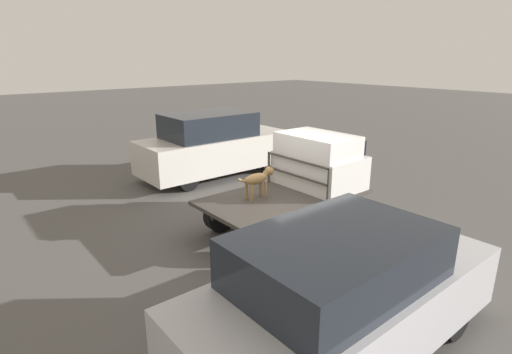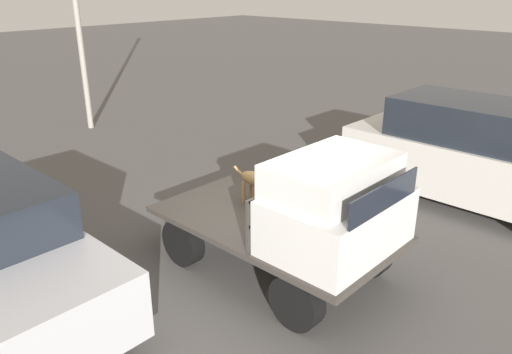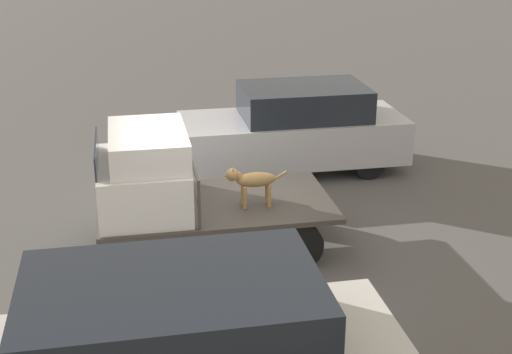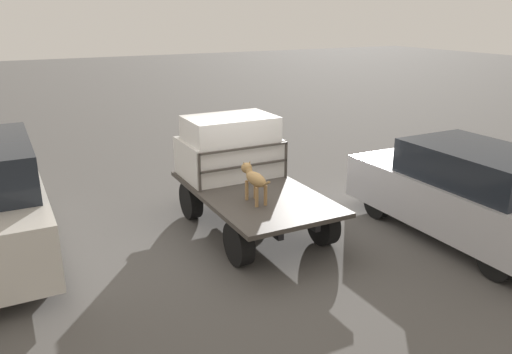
{
  "view_description": "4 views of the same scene",
  "coord_description": "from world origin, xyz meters",
  "views": [
    {
      "loc": [
        -5.53,
        -5.81,
        3.63
      ],
      "look_at": [
        -0.58,
        0.24,
        1.25
      ],
      "focal_mm": 28.0,
      "sensor_mm": 36.0,
      "label": 1
    },
    {
      "loc": [
        4.24,
        -4.9,
        4.05
      ],
      "look_at": [
        -0.58,
        0.24,
        1.25
      ],
      "focal_mm": 35.0,
      "sensor_mm": 36.0,
      "label": 2
    },
    {
      "loc": [
        1.28,
        9.89,
        5.05
      ],
      "look_at": [
        -0.58,
        0.24,
        1.25
      ],
      "focal_mm": 50.0,
      "sensor_mm": 36.0,
      "label": 3
    },
    {
      "loc": [
        -7.67,
        3.93,
        3.89
      ],
      "look_at": [
        -0.58,
        0.24,
        1.25
      ],
      "focal_mm": 35.0,
      "sensor_mm": 36.0,
      "label": 4
    }
  ],
  "objects": [
    {
      "name": "truck_headboard",
      "position": [
        0.34,
        0.0,
        1.28
      ],
      "size": [
        0.04,
        1.84,
        0.73
      ],
      "color": "#3D3833",
      "rests_on": "flatbed_truck"
    },
    {
      "name": "ground_plane",
      "position": [
        0.0,
        0.0,
        0.0
      ],
      "size": [
        80.0,
        80.0,
        0.0
      ],
      "primitive_type": "plane",
      "color": "#514F4C"
    },
    {
      "name": "dog",
      "position": [
        -0.51,
        0.24,
        1.2
      ],
      "size": [
        0.96,
        0.23,
        0.65
      ],
      "rotation": [
        0.0,
        0.0,
        0.12
      ],
      "color": "#9E7547",
      "rests_on": "flatbed_truck"
    },
    {
      "name": "flatbed_truck",
      "position": [
        0.0,
        0.0,
        0.57
      ],
      "size": [
        3.53,
        1.96,
        0.79
      ],
      "color": "black",
      "rests_on": "ground"
    },
    {
      "name": "parked_sedan",
      "position": [
        -2.04,
        -3.21,
        0.85
      ],
      "size": [
        4.4,
        1.8,
        1.71
      ],
      "rotation": [
        0.0,
        0.0,
        -0.0
      ],
      "color": "black",
      "rests_on": "ground"
    },
    {
      "name": "truck_cab",
      "position": [
        1.04,
        0.0,
        1.36
      ],
      "size": [
        1.3,
        1.84,
        1.2
      ],
      "color": "silver",
      "rests_on": "flatbed_truck"
    }
  ]
}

